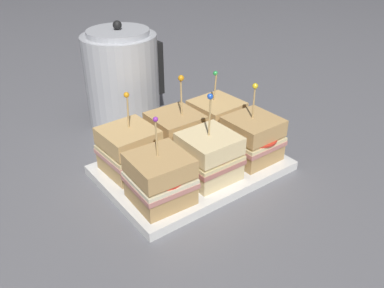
{
  "coord_description": "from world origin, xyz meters",
  "views": [
    {
      "loc": [
        -0.41,
        -0.55,
        0.46
      ],
      "look_at": [
        0.0,
        0.0,
        0.06
      ],
      "focal_mm": 38.0,
      "sensor_mm": 36.0,
      "label": 1
    }
  ],
  "objects_px": {
    "sandwich_back_center": "(177,134)",
    "sandwich_back_right": "(216,120)",
    "sandwich_front_left": "(160,179)",
    "sandwich_front_center": "(208,157)",
    "sandwich_back_left": "(129,150)",
    "sandwich_front_right": "(252,138)",
    "serving_platter": "(192,168)",
    "kettle_steel": "(123,79)"
  },
  "relations": [
    {
      "from": "sandwich_front_right",
      "to": "sandwich_back_center",
      "type": "xyz_separation_m",
      "value": [
        -0.11,
        0.11,
        0.0
      ]
    },
    {
      "from": "sandwich_back_right",
      "to": "serving_platter",
      "type": "bearing_deg",
      "value": -153.33
    },
    {
      "from": "sandwich_back_center",
      "to": "kettle_steel",
      "type": "height_order",
      "value": "kettle_steel"
    },
    {
      "from": "sandwich_front_left",
      "to": "sandwich_front_right",
      "type": "bearing_deg",
      "value": 1.82
    },
    {
      "from": "sandwich_back_center",
      "to": "sandwich_back_right",
      "type": "bearing_deg",
      "value": -1.12
    },
    {
      "from": "sandwich_front_center",
      "to": "sandwich_back_left",
      "type": "height_order",
      "value": "sandwich_front_center"
    },
    {
      "from": "sandwich_back_center",
      "to": "sandwich_back_right",
      "type": "distance_m",
      "value": 0.1
    },
    {
      "from": "sandwich_front_center",
      "to": "sandwich_back_center",
      "type": "height_order",
      "value": "same"
    },
    {
      "from": "sandwich_front_center",
      "to": "sandwich_front_right",
      "type": "relative_size",
      "value": 1.06
    },
    {
      "from": "sandwich_front_left",
      "to": "sandwich_back_center",
      "type": "bearing_deg",
      "value": 45.0
    },
    {
      "from": "sandwich_back_center",
      "to": "sandwich_front_right",
      "type": "bearing_deg",
      "value": -44.27
    },
    {
      "from": "sandwich_front_left",
      "to": "sandwich_front_center",
      "type": "height_order",
      "value": "sandwich_front_center"
    },
    {
      "from": "serving_platter",
      "to": "sandwich_back_center",
      "type": "distance_m",
      "value": 0.08
    },
    {
      "from": "sandwich_back_left",
      "to": "kettle_steel",
      "type": "relative_size",
      "value": 0.64
    },
    {
      "from": "sandwich_front_right",
      "to": "serving_platter",
      "type": "bearing_deg",
      "value": 155.28
    },
    {
      "from": "serving_platter",
      "to": "sandwich_back_center",
      "type": "xyz_separation_m",
      "value": [
        0.0,
        0.06,
        0.05
      ]
    },
    {
      "from": "kettle_steel",
      "to": "sandwich_back_left",
      "type": "bearing_deg",
      "value": -116.87
    },
    {
      "from": "sandwich_front_center",
      "to": "kettle_steel",
      "type": "xyz_separation_m",
      "value": [
        0.01,
        0.33,
        0.05
      ]
    },
    {
      "from": "serving_platter",
      "to": "sandwich_back_right",
      "type": "distance_m",
      "value": 0.13
    },
    {
      "from": "sandwich_front_center",
      "to": "sandwich_back_right",
      "type": "height_order",
      "value": "sandwich_front_center"
    },
    {
      "from": "sandwich_front_left",
      "to": "sandwich_front_center",
      "type": "bearing_deg",
      "value": 3.22
    },
    {
      "from": "sandwich_back_center",
      "to": "sandwich_front_left",
      "type": "bearing_deg",
      "value": -135.0
    },
    {
      "from": "serving_platter",
      "to": "kettle_steel",
      "type": "distance_m",
      "value": 0.29
    },
    {
      "from": "kettle_steel",
      "to": "sandwich_front_left",
      "type": "bearing_deg",
      "value": -109.11
    },
    {
      "from": "sandwich_back_right",
      "to": "sandwich_front_center",
      "type": "bearing_deg",
      "value": -135.78
    },
    {
      "from": "sandwich_back_left",
      "to": "sandwich_back_right",
      "type": "relative_size",
      "value": 1.04
    },
    {
      "from": "serving_platter",
      "to": "sandwich_front_left",
      "type": "bearing_deg",
      "value": -152.33
    },
    {
      "from": "sandwich_back_left",
      "to": "sandwich_front_right",
      "type": "bearing_deg",
      "value": -26.33
    },
    {
      "from": "kettle_steel",
      "to": "sandwich_back_center",
      "type": "bearing_deg",
      "value": -90.19
    },
    {
      "from": "sandwich_front_center",
      "to": "sandwich_back_right",
      "type": "bearing_deg",
      "value": 44.22
    },
    {
      "from": "sandwich_front_center",
      "to": "sandwich_back_left",
      "type": "bearing_deg",
      "value": 133.64
    },
    {
      "from": "sandwich_front_left",
      "to": "sandwich_front_right",
      "type": "xyz_separation_m",
      "value": [
        0.23,
        0.01,
        0.0
      ]
    },
    {
      "from": "serving_platter",
      "to": "sandwich_front_center",
      "type": "distance_m",
      "value": 0.07
    },
    {
      "from": "sandwich_back_left",
      "to": "kettle_steel",
      "type": "bearing_deg",
      "value": 63.13
    },
    {
      "from": "sandwich_back_left",
      "to": "sandwich_back_right",
      "type": "height_order",
      "value": "sandwich_back_left"
    },
    {
      "from": "sandwich_back_right",
      "to": "sandwich_back_center",
      "type": "bearing_deg",
      "value": 178.88
    },
    {
      "from": "sandwich_front_left",
      "to": "sandwich_back_center",
      "type": "xyz_separation_m",
      "value": [
        0.11,
        0.11,
        0.0
      ]
    },
    {
      "from": "sandwich_front_center",
      "to": "sandwich_front_right",
      "type": "height_order",
      "value": "sandwich_front_center"
    },
    {
      "from": "sandwich_front_right",
      "to": "sandwich_back_center",
      "type": "distance_m",
      "value": 0.15
    },
    {
      "from": "sandwich_front_right",
      "to": "sandwich_back_center",
      "type": "height_order",
      "value": "sandwich_back_center"
    },
    {
      "from": "sandwich_front_right",
      "to": "kettle_steel",
      "type": "bearing_deg",
      "value": 108.58
    },
    {
      "from": "sandwich_front_left",
      "to": "sandwich_back_center",
      "type": "height_order",
      "value": "sandwich_back_center"
    }
  ]
}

